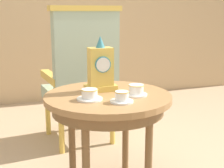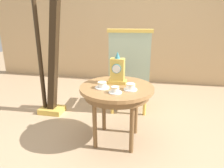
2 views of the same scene
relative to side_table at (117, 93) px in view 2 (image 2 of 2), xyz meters
The scene contains 9 objects.
ground_plane 0.55m from the side_table, behind, with size 10.00×10.00×0.00m, color tan.
wall_back 2.40m from the side_table, 91.50° to the left, with size 6.00×0.10×2.80m, color tan.
side_table is the anchor object (origin of this frame).
teacup_left 0.18m from the side_table, 149.32° to the right, with size 0.14×0.14×0.06m.
teacup_right 0.21m from the side_table, 83.86° to the right, with size 0.13×0.13×0.06m.
teacup_center 0.19m from the side_table, 26.54° to the right, with size 0.13×0.13×0.06m.
mantel_clock 0.23m from the side_table, 98.18° to the left, with size 0.19×0.11×0.34m.
armchair 0.76m from the side_table, 88.15° to the left, with size 0.60×0.58×1.14m.
harp 1.11m from the side_table, 153.92° to the left, with size 0.40×0.24×1.83m.
Camera 2 is at (0.44, -2.00, 1.33)m, focal length 34.33 mm.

